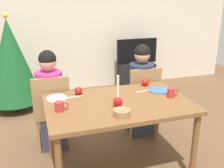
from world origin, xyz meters
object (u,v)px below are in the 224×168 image
Objects in this scene: person_left_child at (51,102)px; tv at (137,51)px; candle_centerpiece at (118,100)px; chair_left at (51,108)px; bowl_walnuts at (122,113)px; apple_by_left_plate at (79,91)px; person_right_child at (141,91)px; christmas_tree at (11,61)px; dining_table at (118,110)px; mug_left at (60,106)px; apple_near_candle at (145,82)px; mug_right at (171,93)px; plate_left at (57,98)px; tv_stand at (136,75)px; plate_right at (159,90)px; chair_right at (142,97)px.

tv is at bearing 43.32° from person_left_child.
person_left_child is 0.95m from candle_centerpiece.
chair_left is 6.16× the size of bowl_walnuts.
person_right_child is at bearing 20.83° from apple_by_left_plate.
person_right_child is 0.79× the size of christmas_tree.
dining_table is 17.01× the size of apple_by_left_plate.
chair_left is 0.61× the size of christmas_tree.
chair_left is at bearing 132.58° from apple_by_left_plate.
apple_near_candle is (1.01, 0.39, -0.00)m from mug_left.
chair_left is 7.41× the size of mug_right.
chair_left is 4.36× the size of plate_left.
mug_right is (1.15, -0.68, 0.23)m from person_left_child.
tv is 2.07m from apple_near_candle.
person_left_child is at bearing -71.09° from christmas_tree.
person_right_child is at bearing -111.11° from tv_stand.
bowl_walnuts is (-1.23, -2.60, 0.07)m from tv.
person_right_child reaches higher than tv.
bowl_walnuts is 1.77× the size of apple_by_left_plate.
dining_table is at bearing 3.00° from mug_left.
person_left_child reaches higher than plate_left.
chair_left is 0.94m from candle_centerpiece.
person_left_child reaches higher than mug_right.
plate_left is (0.04, -0.37, 0.19)m from person_left_child.
candle_centerpiece reaches higher than apple_near_candle.
chair_left is 1.08m from bowl_walnuts.
person_left_child is 8.02× the size of bowl_walnuts.
tv_stand is at bearing 73.19° from plate_right.
plate_left is at bearing -130.39° from tv.
mug_left is at bearing 151.87° from bowl_walnuts.
chair_right is at bearing 51.21° from candle_centerpiece.
bowl_walnuts is at bearing -122.39° from person_right_child.
person_left_child reaches higher than dining_table.
apple_near_candle reaches higher than plate_right.
apple_near_candle is at bearing 110.54° from plate_right.
chair_left is 1.12m from chair_right.
mug_left is 0.85× the size of bowl_walnuts.
person_right_child is 1.79m from tv.
candle_centerpiece is (0.56, -0.70, 0.30)m from chair_left.
candle_centerpiece is (-0.56, -0.73, 0.24)m from person_right_child.
christmas_tree is (-1.05, 1.96, 0.11)m from dining_table.
chair_right is 0.94m from candle_centerpiece.
chair_left reaches higher than apple_by_left_plate.
tv_stand is 5.14× the size of mug_left.
dining_table is at bearing -116.86° from tv_stand.
apple_near_candle is at bearing 3.37° from apple_by_left_plate.
plate_left is 1.01m from apple_near_candle.
person_left_child is 0.48m from apple_by_left_plate.
person_left_child reaches higher than chair_left.
plate_right is at bearing -21.55° from chair_left.
apple_near_candle is (0.45, 0.36, 0.13)m from dining_table.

